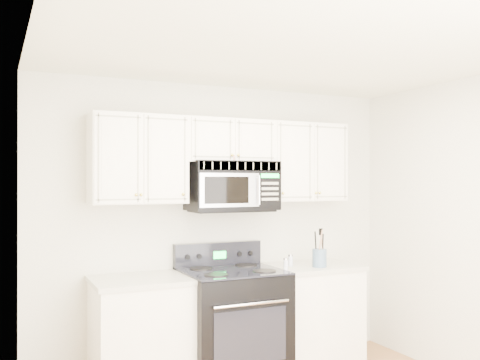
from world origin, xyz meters
TOP-DOWN VIEW (x-y plane):
  - room at (0.00, 0.00)m, footprint 3.51×3.51m
  - base_cabinet_left at (-0.80, 1.44)m, footprint 0.86×0.65m
  - base_cabinet_right at (0.80, 1.44)m, footprint 0.86×0.65m
  - range at (-0.03, 1.39)m, footprint 0.85×0.77m
  - upper_cabinets at (-0.00, 1.58)m, footprint 2.44×0.37m
  - microwave at (0.04, 1.55)m, footprint 0.80×0.45m
  - utensil_crock at (0.80, 1.29)m, footprint 0.13×0.13m
  - shaker_salt at (0.45, 1.30)m, footprint 0.04×0.04m
  - shaker_pepper at (0.59, 1.44)m, footprint 0.05×0.05m

SIDE VIEW (x-z plane):
  - base_cabinet_left at x=-0.80m, z-range -0.03..0.89m
  - base_cabinet_right at x=0.80m, z-range -0.03..0.89m
  - range at x=-0.03m, z-range -0.09..1.06m
  - shaker_salt at x=0.45m, z-range 0.92..1.02m
  - shaker_pepper at x=0.59m, z-range 0.92..1.03m
  - utensil_crock at x=0.80m, z-range 0.83..1.18m
  - room at x=0.00m, z-range 0.00..2.60m
  - microwave at x=0.04m, z-range 1.45..1.89m
  - upper_cabinets at x=0.00m, z-range 1.56..2.31m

